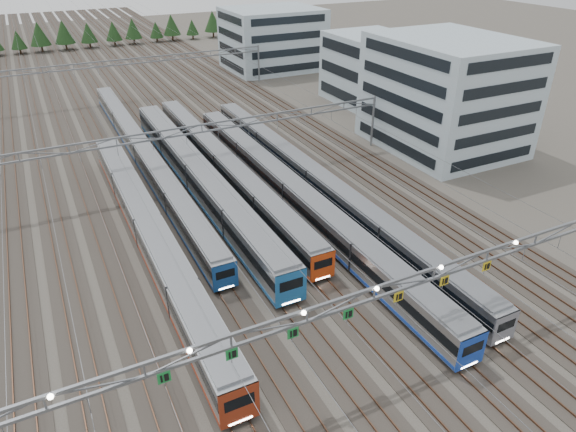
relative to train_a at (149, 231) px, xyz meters
name	(u,v)px	position (x,y,z in m)	size (l,w,h in m)	color
ground	(367,366)	(11.25, -25.10, -2.20)	(400.00, 400.00, 0.00)	#47423A
track_bed	(122,74)	(11.25, 74.90, -0.71)	(54.00, 260.00, 5.42)	#2D2823
train_a	(149,231)	(0.00, 0.00, 0.00)	(2.99, 52.33, 3.90)	black
train_b	(144,154)	(4.50, 22.86, -0.28)	(2.57, 68.37, 3.34)	black
train_c	(198,176)	(9.00, 10.96, 0.12)	(3.18, 54.27, 4.15)	black
train_d	(223,165)	(13.50, 13.64, -0.18)	(2.73, 55.51, 3.55)	black
train_e	(293,194)	(18.00, 1.20, -0.11)	(2.82, 60.99, 3.68)	black
train_f	(315,180)	(22.50, 3.69, -0.24)	(2.64, 64.22, 3.43)	black
gantry_near	(374,297)	(11.20, -25.21, 4.88)	(56.36, 0.61, 8.08)	slate
gantry_mid	(202,135)	(11.25, 14.90, 4.18)	(56.36, 0.36, 8.00)	slate
gantry_far	(133,66)	(11.25, 59.90, 4.18)	(56.36, 0.36, 8.00)	slate
depot_bldg_south	(446,94)	(49.04, 9.95, 6.20)	(18.00, 22.00, 16.81)	#A6BAC6
depot_bldg_mid	(370,68)	(52.86, 35.87, 4.34)	(14.00, 16.00, 13.09)	#A6BAC6
depot_bldg_north	(272,39)	(47.39, 69.81, 4.93)	(22.00, 18.00, 14.26)	#A6BAC6
treeline	(78,34)	(7.20, 117.09, 2.03)	(87.50, 5.60, 7.02)	#332114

